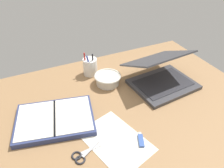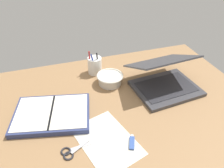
# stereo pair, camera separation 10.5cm
# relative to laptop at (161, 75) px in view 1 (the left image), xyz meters

# --- Properties ---
(desk_top) EXTENTS (1.40, 1.00, 0.02)m
(desk_top) POSITION_rel_laptop_xyz_m (-0.31, -0.10, -0.06)
(desk_top) COLOR #936D47
(desk_top) RESTS_ON ground
(laptop) EXTENTS (0.34, 0.34, 0.19)m
(laptop) POSITION_rel_laptop_xyz_m (0.00, 0.00, 0.00)
(laptop) COLOR #38383D
(laptop) RESTS_ON desk_top
(bowl) EXTENTS (0.14, 0.14, 0.05)m
(bowl) POSITION_rel_laptop_xyz_m (-0.26, 0.12, -0.02)
(bowl) COLOR silver
(bowl) RESTS_ON desk_top
(pen_cup) EXTENTS (0.08, 0.08, 0.14)m
(pen_cup) POSITION_rel_laptop_xyz_m (-0.31, 0.24, -0.00)
(pen_cup) COLOR white
(pen_cup) RESTS_ON desk_top
(planner) EXTENTS (0.37, 0.30, 0.03)m
(planner) POSITION_rel_laptop_xyz_m (-0.58, -0.04, -0.04)
(planner) COLOR navy
(planner) RESTS_ON desk_top
(scissors) EXTENTS (0.12, 0.07, 0.01)m
(scissors) POSITION_rel_laptop_xyz_m (-0.53, -0.26, -0.05)
(scissors) COLOR #B7B7BC
(scissors) RESTS_ON desk_top
(paper_sheet_front) EXTENTS (0.26, 0.32, 0.00)m
(paper_sheet_front) POSITION_rel_laptop_xyz_m (-0.38, -0.25, -0.05)
(paper_sheet_front) COLOR silver
(paper_sheet_front) RESTS_ON desk_top
(usb_drive) EXTENTS (0.04, 0.07, 0.01)m
(usb_drive) POSITION_rel_laptop_xyz_m (-0.29, -0.29, -0.05)
(usb_drive) COLOR #33519E
(usb_drive) RESTS_ON desk_top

